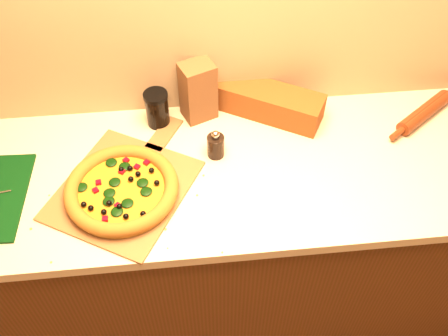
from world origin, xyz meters
TOP-DOWN VIEW (x-y plane):
  - cabinet at (0.00, 1.43)m, footprint 2.80×0.65m
  - countertop at (0.00, 1.43)m, footprint 2.84×0.68m
  - pizza_peel at (-0.38, 1.38)m, footprint 0.55×0.62m
  - pizza at (-0.39, 1.34)m, footprint 0.37×0.37m
  - pepper_grinder at (-0.07, 1.49)m, footprint 0.06×0.06m
  - rolling_pin at (0.71, 1.60)m, footprint 0.34×0.25m
  - bread_bag at (0.14, 1.68)m, footprint 0.41×0.31m
  - paper_bag at (-0.12, 1.70)m, footprint 0.14×0.13m
  - dark_jar at (-0.27, 1.67)m, footprint 0.09×0.09m

SIDE VIEW (x-z plane):
  - cabinet at x=0.00m, z-range 0.00..0.86m
  - countertop at x=0.00m, z-range 0.86..0.90m
  - pizza_peel at x=-0.38m, z-range 0.90..0.91m
  - rolling_pin at x=0.71m, z-range 0.90..0.95m
  - pizza at x=-0.39m, z-range 0.91..0.96m
  - pepper_grinder at x=-0.07m, z-range 0.89..1.00m
  - bread_bag at x=0.14m, z-range 0.90..1.01m
  - dark_jar at x=-0.27m, z-range 0.90..1.04m
  - paper_bag at x=-0.12m, z-range 0.90..1.13m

